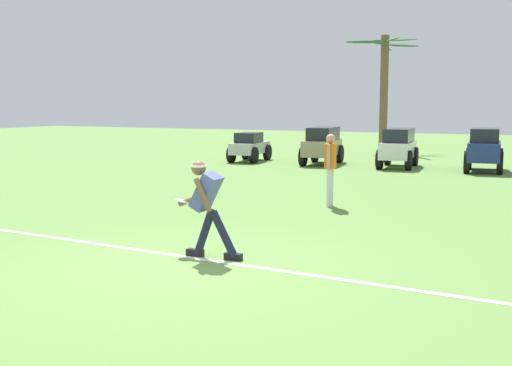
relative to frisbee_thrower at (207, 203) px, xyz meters
name	(u,v)px	position (x,y,z in m)	size (l,w,h in m)	color
ground_plane	(180,267)	(-0.07, -0.64, -0.79)	(80.00, 80.00, 0.00)	#628D42
field_line_paint	(198,259)	(-0.07, -0.15, -0.79)	(25.52, 0.10, 0.01)	white
frisbee_thrower	(207,203)	(0.00, 0.00, 0.00)	(1.13, 0.46, 1.40)	#191E38
frisbee_in_flight	(184,201)	(-0.51, 0.18, -0.03)	(0.35, 0.35, 0.07)	white
teammate_near_sideline	(330,163)	(0.05, 5.15, 0.15)	(0.25, 0.50, 1.56)	silver
parked_car_slot_a	(250,146)	(-6.29, 13.97, -0.23)	(1.30, 2.28, 1.10)	#B7BABF
parked_car_slot_b	(322,144)	(-3.39, 14.09, -0.07)	(1.39, 2.49, 1.34)	#998466
parked_car_slot_c	(398,146)	(-0.64, 14.16, -0.07)	(1.34, 2.48, 1.34)	silver
parked_car_slot_d	(484,149)	(2.19, 14.08, -0.05)	(1.37, 2.43, 1.40)	navy
palm_tree_far_left	(384,81)	(-3.21, 21.83, 2.41)	(3.16, 3.69, 5.32)	brown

